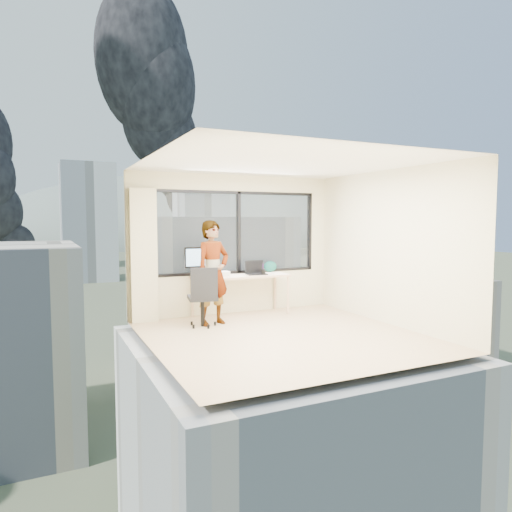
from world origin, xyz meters
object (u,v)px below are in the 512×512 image
monitor (199,262)px  game_console (220,273)px  person (213,273)px  laptop (257,268)px  handbag (270,267)px  chair (202,296)px  desk (241,295)px

monitor → game_console: monitor is taller
person → game_console: size_ratio=5.99×
person → game_console: bearing=41.1°
laptop → handbag: size_ratio=1.40×
laptop → chair: bearing=-152.0°
person → handbag: bearing=7.6°
desk → handbag: 0.90m
game_console → handbag: (1.06, 0.06, 0.07)m
desk → chair: (-0.92, -0.53, 0.13)m
desk → game_console: 0.56m
monitor → game_console: (0.42, 0.05, -0.23)m
monitor → game_console: size_ratio=1.84×
game_console → laptop: 0.68m
chair → laptop: size_ratio=2.65×
handbag → game_console: bearing=-168.9°
person → monitor: person is taller
monitor → desk: bearing=-5.6°
person → monitor: (-0.05, 0.59, 0.14)m
desk → person: size_ratio=1.03×
monitor → game_console: 0.48m
monitor → laptop: size_ratio=1.41×
chair → handbag: (1.64, 0.76, 0.35)m
person → laptop: (1.01, 0.43, -0.01)m
chair → game_console: (0.58, 0.70, 0.28)m
desk → game_console: game_console is taller
laptop → game_console: bearing=167.9°
desk → person: (-0.71, -0.47, 0.50)m
game_console → person: bearing=-121.6°
chair → desk: bearing=39.9°
desk → handbag: bearing=17.7°
game_console → laptop: bearing=-19.6°
monitor → laptop: 1.08m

